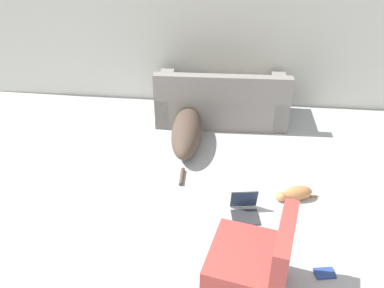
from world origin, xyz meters
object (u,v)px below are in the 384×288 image
(cat, at_px, (295,193))
(laptop_open, at_px, (245,207))
(couch, at_px, (222,102))
(dog, at_px, (187,130))
(book_blue, at_px, (325,273))
(side_chair, at_px, (251,269))

(cat, height_order, laptop_open, laptop_open)
(couch, bearing_deg, dog, 56.40)
(cat, xyz_separation_m, book_blue, (0.17, -1.03, -0.07))
(dog, relative_size, cat, 3.48)
(cat, bearing_deg, side_chair, 53.53)
(dog, distance_m, side_chair, 2.48)
(book_blue, bearing_deg, laptop_open, 133.96)
(book_blue, bearing_deg, couch, 111.18)
(side_chair, bearing_deg, book_blue, 122.92)
(cat, bearing_deg, couch, -77.44)
(dog, bearing_deg, side_chair, -163.05)
(laptop_open, height_order, book_blue, laptop_open)
(cat, bearing_deg, laptop_open, 12.02)
(couch, relative_size, laptop_open, 5.38)
(couch, relative_size, dog, 1.09)
(dog, distance_m, cat, 1.69)
(cat, relative_size, book_blue, 2.47)
(couch, distance_m, laptop_open, 2.05)
(laptop_open, relative_size, side_chair, 0.42)
(laptop_open, bearing_deg, couch, 90.65)
(couch, xyz_separation_m, dog, (-0.42, -0.68, -0.09))
(cat, xyz_separation_m, side_chair, (-0.51, -1.29, 0.21))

